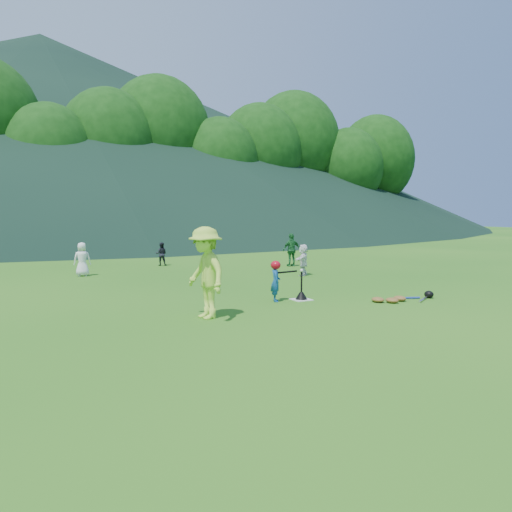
{
  "coord_description": "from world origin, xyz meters",
  "views": [
    {
      "loc": [
        -6.5,
        -10.39,
        2.16
      ],
      "look_at": [
        0.0,
        2.5,
        0.9
      ],
      "focal_mm": 35.0,
      "sensor_mm": 36.0,
      "label": 1
    }
  ],
  "objects_px": {
    "home_plate": "(301,300)",
    "equipment_pile": "(400,298)",
    "batter_child": "(276,282)",
    "fielder_c": "(292,250)",
    "fielder_b": "(161,254)",
    "adult_coach": "(206,273)",
    "fielder_d": "(303,260)",
    "batting_tee": "(301,295)",
    "fielder_a": "(82,259)"
  },
  "relations": [
    {
      "from": "home_plate",
      "to": "adult_coach",
      "type": "relative_size",
      "value": 0.24
    },
    {
      "from": "fielder_d",
      "to": "adult_coach",
      "type": "bearing_deg",
      "value": -0.69
    },
    {
      "from": "batting_tee",
      "to": "adult_coach",
      "type": "bearing_deg",
      "value": -162.01
    },
    {
      "from": "batter_child",
      "to": "fielder_d",
      "type": "distance_m",
      "value": 5.12
    },
    {
      "from": "fielder_a",
      "to": "fielder_d",
      "type": "relative_size",
      "value": 1.07
    },
    {
      "from": "home_plate",
      "to": "fielder_b",
      "type": "bearing_deg",
      "value": 95.11
    },
    {
      "from": "fielder_a",
      "to": "equipment_pile",
      "type": "xyz_separation_m",
      "value": [
        6.28,
        -8.54,
        -0.51
      ]
    },
    {
      "from": "batter_child",
      "to": "fielder_b",
      "type": "bearing_deg",
      "value": 21.8
    },
    {
      "from": "fielder_a",
      "to": "batting_tee",
      "type": "height_order",
      "value": "fielder_a"
    },
    {
      "from": "home_plate",
      "to": "fielder_a",
      "type": "xyz_separation_m",
      "value": [
        -4.19,
        7.34,
        0.57
      ]
    },
    {
      "from": "fielder_c",
      "to": "batting_tee",
      "type": "relative_size",
      "value": 1.96
    },
    {
      "from": "batter_child",
      "to": "equipment_pile",
      "type": "height_order",
      "value": "batter_child"
    },
    {
      "from": "fielder_d",
      "to": "batting_tee",
      "type": "relative_size",
      "value": 1.59
    },
    {
      "from": "home_plate",
      "to": "fielder_c",
      "type": "relative_size",
      "value": 0.34
    },
    {
      "from": "adult_coach",
      "to": "fielder_d",
      "type": "relative_size",
      "value": 1.74
    },
    {
      "from": "fielder_a",
      "to": "fielder_d",
      "type": "height_order",
      "value": "fielder_a"
    },
    {
      "from": "fielder_d",
      "to": "batting_tee",
      "type": "height_order",
      "value": "fielder_d"
    },
    {
      "from": "home_plate",
      "to": "fielder_c",
      "type": "bearing_deg",
      "value": 60.98
    },
    {
      "from": "fielder_b",
      "to": "batting_tee",
      "type": "distance_m",
      "value": 9.45
    },
    {
      "from": "fielder_b",
      "to": "equipment_pile",
      "type": "height_order",
      "value": "fielder_b"
    },
    {
      "from": "batter_child",
      "to": "batting_tee",
      "type": "bearing_deg",
      "value": -79.66
    },
    {
      "from": "equipment_pile",
      "to": "fielder_d",
      "type": "bearing_deg",
      "value": 84.41
    },
    {
      "from": "batter_child",
      "to": "fielder_c",
      "type": "height_order",
      "value": "fielder_c"
    },
    {
      "from": "batter_child",
      "to": "fielder_c",
      "type": "distance_m",
      "value": 8.03
    },
    {
      "from": "batter_child",
      "to": "equipment_pile",
      "type": "xyz_separation_m",
      "value": [
        2.75,
        -1.33,
        -0.42
      ]
    },
    {
      "from": "home_plate",
      "to": "batter_child",
      "type": "relative_size",
      "value": 0.46
    },
    {
      "from": "fielder_d",
      "to": "equipment_pile",
      "type": "distance_m",
      "value": 5.32
    },
    {
      "from": "adult_coach",
      "to": "fielder_a",
      "type": "bearing_deg",
      "value": -178.78
    },
    {
      "from": "fielder_c",
      "to": "fielder_d",
      "type": "relative_size",
      "value": 1.24
    },
    {
      "from": "home_plate",
      "to": "fielder_b",
      "type": "xyz_separation_m",
      "value": [
        -0.84,
        9.41,
        0.47
      ]
    },
    {
      "from": "fielder_a",
      "to": "fielder_c",
      "type": "relative_size",
      "value": 0.86
    },
    {
      "from": "home_plate",
      "to": "adult_coach",
      "type": "xyz_separation_m",
      "value": [
        -2.88,
        -0.94,
        0.93
      ]
    },
    {
      "from": "equipment_pile",
      "to": "batting_tee",
      "type": "bearing_deg",
      "value": 149.92
    },
    {
      "from": "fielder_c",
      "to": "equipment_pile",
      "type": "distance_m",
      "value": 8.21
    },
    {
      "from": "batter_child",
      "to": "fielder_b",
      "type": "distance_m",
      "value": 9.29
    },
    {
      "from": "home_plate",
      "to": "equipment_pile",
      "type": "xyz_separation_m",
      "value": [
        2.09,
        -1.21,
        0.06
      ]
    },
    {
      "from": "home_plate",
      "to": "fielder_b",
      "type": "distance_m",
      "value": 9.46
    },
    {
      "from": "fielder_d",
      "to": "equipment_pile",
      "type": "height_order",
      "value": "fielder_d"
    },
    {
      "from": "adult_coach",
      "to": "fielder_b",
      "type": "bearing_deg",
      "value": 161.08
    },
    {
      "from": "batter_child",
      "to": "fielder_d",
      "type": "relative_size",
      "value": 0.9
    },
    {
      "from": "home_plate",
      "to": "equipment_pile",
      "type": "height_order",
      "value": "equipment_pile"
    },
    {
      "from": "fielder_a",
      "to": "equipment_pile",
      "type": "relative_size",
      "value": 0.64
    },
    {
      "from": "adult_coach",
      "to": "fielder_d",
      "type": "xyz_separation_m",
      "value": [
        5.49,
        5.0,
        -0.4
      ]
    },
    {
      "from": "batter_child",
      "to": "adult_coach",
      "type": "distance_m",
      "value": 2.5
    },
    {
      "from": "batter_child",
      "to": "equipment_pile",
      "type": "bearing_deg",
      "value": -95.1
    },
    {
      "from": "adult_coach",
      "to": "equipment_pile",
      "type": "distance_m",
      "value": 5.05
    },
    {
      "from": "fielder_a",
      "to": "batting_tee",
      "type": "bearing_deg",
      "value": 127.93
    },
    {
      "from": "batting_tee",
      "to": "fielder_b",
      "type": "bearing_deg",
      "value": 95.11
    },
    {
      "from": "fielder_a",
      "to": "fielder_d",
      "type": "bearing_deg",
      "value": 162.48
    },
    {
      "from": "adult_coach",
      "to": "fielder_c",
      "type": "bearing_deg",
      "value": 131.54
    }
  ]
}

